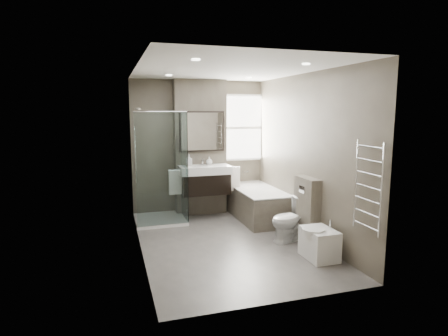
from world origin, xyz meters
name	(u,v)px	position (x,y,z in m)	size (l,w,h in m)	color
room	(228,159)	(0.00, 0.00, 1.30)	(2.70, 3.90, 2.70)	#575350
vanity_pier	(200,148)	(0.00, 1.77, 1.30)	(1.00, 0.25, 2.60)	#585145
vanity	(205,179)	(0.00, 1.43, 0.74)	(0.95, 0.47, 0.66)	black
mirror_cabinet	(202,131)	(0.00, 1.61, 1.63)	(0.86, 0.08, 0.76)	black
towel_left	(175,182)	(-0.56, 1.40, 0.72)	(0.24, 0.06, 0.44)	white
towel_right	(233,179)	(0.56, 1.40, 0.72)	(0.24, 0.06, 0.44)	white
shower_enclosure	(166,196)	(-0.75, 1.35, 0.49)	(0.90, 0.90, 2.00)	white
bathtub	(257,202)	(0.92, 1.10, 0.32)	(0.75, 1.60, 0.57)	#585145
window	(242,128)	(0.90, 1.88, 1.68)	(0.98, 0.06, 1.33)	white
toilet	(291,219)	(0.97, -0.19, 0.34)	(0.38, 0.67, 0.68)	white
cistern_box	(307,209)	(1.21, -0.25, 0.50)	(0.19, 0.55, 1.00)	#585145
bidet	(319,243)	(1.01, -0.95, 0.22)	(0.45, 0.52, 0.54)	white
towel_radiator	(368,187)	(1.25, -1.60, 1.12)	(0.03, 0.49, 1.10)	silver
soap_bottle_a	(189,160)	(-0.29, 1.47, 1.11)	(0.10, 0.10, 0.22)	white
soap_bottle_b	(209,161)	(0.12, 1.55, 1.08)	(0.12, 0.12, 0.15)	white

